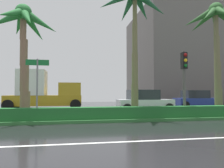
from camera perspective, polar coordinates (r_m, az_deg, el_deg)
The scene contains 13 objects.
ground_plane at distance 13.47m, azimuth -10.38°, elevation -8.88°, with size 90.00×42.00×0.10m, color black.
near_lane_divider_stripe at distance 6.56m, azimuth -10.51°, elevation -15.51°, with size 81.00×0.14×0.01m, color white.
median_strip at distance 12.46m, azimuth -10.39°, elevation -8.84°, with size 85.50×4.00×0.15m, color #2D6B33.
median_hedge at distance 11.03m, azimuth -10.39°, elevation -7.74°, with size 76.50×0.70×0.60m.
palm_tree_centre_left at distance 13.03m, azimuth -22.64°, elevation 13.20°, with size 4.01×3.96×6.24m.
palm_tree_centre at distance 13.69m, azimuth 6.00°, elevation 19.59°, with size 4.37×4.25×7.89m.
palm_tree_centre_right at distance 15.91m, azimuth 26.03°, elevation 14.05°, with size 3.96×4.08×7.24m.
traffic_signal_median_right at distance 12.87m, azimuth 18.81°, elevation 3.25°, with size 0.28×0.43×3.73m.
street_name_sign at distance 10.96m, azimuth -19.40°, elevation 0.84°, with size 1.10×0.08×3.00m.
box_truck_lead at distance 19.81m, azimuth -17.82°, elevation -2.06°, with size 6.40×2.64×3.46m.
car_in_traffic_second at distance 17.01m, azimuth 8.60°, elevation -4.55°, with size 4.30×2.02×1.72m.
car_in_traffic_third at distance 22.62m, azimuth 21.60°, elevation -3.85°, with size 4.30×2.02×1.72m.
building_far_right at distance 37.18m, azimuth 19.04°, elevation 6.34°, with size 16.38×13.85×14.00m.
Camera 1 is at (0.02, -4.38, 1.51)m, focal length 34.14 mm.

